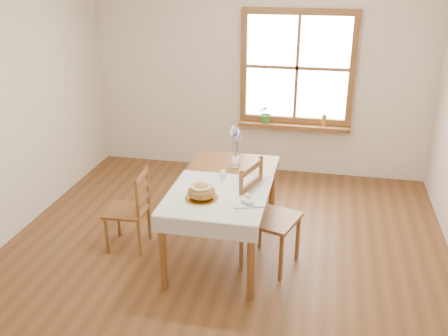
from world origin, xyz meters
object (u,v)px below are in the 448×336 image
(dining_table, at_px, (224,190))
(chair_left, at_px, (127,209))
(bread_plate, at_px, (202,198))
(flower_vase, at_px, (236,163))
(chair_right, at_px, (271,217))

(dining_table, relative_size, chair_left, 1.91)
(chair_left, bearing_deg, bread_plate, 68.98)
(bread_plate, xyz_separation_m, flower_vase, (0.16, 0.81, 0.04))
(chair_right, height_order, bread_plate, chair_right)
(dining_table, xyz_separation_m, bread_plate, (-0.12, -0.41, 0.10))
(chair_left, height_order, chair_right, chair_right)
(dining_table, bearing_deg, flower_vase, 83.92)
(chair_right, distance_m, bread_plate, 0.70)
(dining_table, height_order, chair_right, chair_right)
(chair_left, bearing_deg, flower_vase, 114.70)
(chair_right, bearing_deg, dining_table, 90.03)
(bread_plate, height_order, flower_vase, flower_vase)
(chair_left, distance_m, chair_right, 1.45)
(dining_table, distance_m, flower_vase, 0.42)
(chair_left, distance_m, flower_vase, 1.20)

